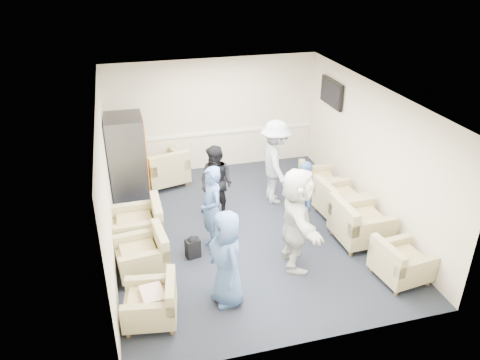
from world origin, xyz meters
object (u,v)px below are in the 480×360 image
object	(u,v)px
armchair_right_midfar	(337,201)
armchair_right_far	(316,182)
person_mid_left	(212,210)
armchair_corner	(165,170)
person_front_left	(227,259)
person_back_left	(216,183)
person_front_right	(296,219)
armchair_left_near	(154,304)
armchair_right_near	(399,264)
vending_machine	(128,160)
armchair_right_midnear	(358,225)
armchair_left_mid	(145,255)
armchair_left_far	(141,226)
person_mid_right	(304,199)
person_back_right	(276,162)

from	to	relation	value
armchair_right_midfar	armchair_right_far	size ratio (longest dim) A/B	1.05
armchair_right_far	person_mid_left	size ratio (longest dim) A/B	0.53
person_mid_left	armchair_corner	bearing A→B (deg)	-179.46
person_front_left	person_back_left	size ratio (longest dim) A/B	1.03
person_back_left	person_front_left	bearing A→B (deg)	-52.00
armchair_right_midfar	armchair_corner	xyz separation A→B (m)	(-3.21, 2.29, 0.04)
person_back_left	person_front_right	size ratio (longest dim) A/B	0.84
armchair_left_near	armchair_right_near	size ratio (longest dim) A/B	0.99
person_mid_left	person_front_right	bearing A→B (deg)	47.07
person_front_left	person_mid_left	distance (m)	1.42
person_front_left	vending_machine	bearing A→B (deg)	-169.98
armchair_right_midfar	armchair_right_midnear	bearing A→B (deg)	172.11
armchair_left_mid	person_front_left	world-z (taller)	person_front_left
armchair_left_far	person_front_right	xyz separation A→B (m)	(2.49, -1.34, 0.56)
armchair_left_near	person_front_left	xyz separation A→B (m)	(1.14, 0.15, 0.49)
armchair_right_midnear	person_mid_right	world-z (taller)	person_mid_right
armchair_right_midnear	person_back_right	world-z (taller)	person_back_right
armchair_left_near	armchair_corner	xyz separation A→B (m)	(0.69, 4.34, 0.07)
person_front_right	person_back_right	bearing A→B (deg)	-0.41
armchair_right_near	armchair_right_midnear	distance (m)	1.18
armchair_right_near	person_front_left	distance (m)	2.89
armchair_left_far	armchair_left_near	bearing A→B (deg)	-0.19
armchair_right_far	person_mid_right	size ratio (longest dim) A/B	0.58
armchair_left_mid	person_back_right	world-z (taller)	person_back_right
armchair_left_near	vending_machine	bearing A→B (deg)	-169.18
armchair_left_far	person_mid_left	world-z (taller)	person_mid_left
armchair_corner	person_front_right	size ratio (longest dim) A/B	0.63
armchair_right_midfar	person_mid_right	xyz separation A→B (m)	(-0.91, -0.40, 0.41)
armchair_right_far	armchair_corner	distance (m)	3.42
armchair_right_midnear	person_mid_left	bearing A→B (deg)	78.17
armchair_right_midfar	armchair_corner	bearing A→B (deg)	49.37
vending_machine	armchair_corner	bearing A→B (deg)	34.86
person_mid_right	armchair_right_midfar	bearing A→B (deg)	-56.75
vending_machine	person_back_left	xyz separation A→B (m)	(1.64, -1.13, -0.19)
armchair_corner	vending_machine	world-z (taller)	vending_machine
armchair_left_far	armchair_right_near	xyz separation A→B (m)	(3.99, -2.17, -0.04)
armchair_right_midnear	person_front_right	xyz separation A→B (m)	(-1.37, -0.34, 0.55)
armchair_left_far	armchair_right_midnear	size ratio (longest dim) A/B	0.94
armchair_left_mid	armchair_right_midfar	bearing A→B (deg)	95.72
person_mid_left	person_mid_right	bearing A→B (deg)	82.56
armchair_corner	person_back_right	distance (m)	2.63
person_front_right	armchair_left_near	bearing A→B (deg)	116.52
armchair_corner	person_front_left	size ratio (longest dim) A/B	0.73
armchair_right_near	armchair_corner	bearing A→B (deg)	29.60
armchair_corner	person_front_left	world-z (taller)	person_front_left
armchair_right_far	armchair_left_mid	bearing A→B (deg)	123.62
person_front_right	armchair_right_midnear	bearing A→B (deg)	-66.29
armchair_left_mid	person_front_left	bearing A→B (deg)	41.35
armchair_left_mid	armchair_corner	size ratio (longest dim) A/B	0.78
armchair_left_near	person_front_right	world-z (taller)	person_front_right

